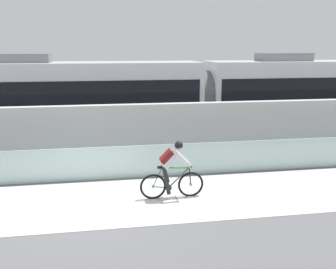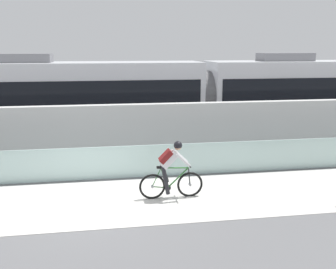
% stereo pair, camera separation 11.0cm
% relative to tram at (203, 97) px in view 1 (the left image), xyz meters
% --- Properties ---
extents(ground_plane, '(200.00, 200.00, 0.00)m').
position_rel_tram_xyz_m(ground_plane, '(-4.75, -6.85, -1.89)').
color(ground_plane, slate).
extents(bike_path_deck, '(32.00, 3.20, 0.01)m').
position_rel_tram_xyz_m(bike_path_deck, '(-4.75, -6.85, -1.89)').
color(bike_path_deck, silver).
rests_on(bike_path_deck, ground).
extents(glass_parapet, '(32.00, 0.05, 1.05)m').
position_rel_tram_xyz_m(glass_parapet, '(-4.75, -5.00, -1.37)').
color(glass_parapet, silver).
rests_on(glass_parapet, ground).
extents(concrete_barrier_wall, '(32.00, 0.36, 2.09)m').
position_rel_tram_xyz_m(concrete_barrier_wall, '(-4.75, -3.20, -0.85)').
color(concrete_barrier_wall, silver).
rests_on(concrete_barrier_wall, ground).
extents(tram_rail_near, '(32.00, 0.08, 0.01)m').
position_rel_tram_xyz_m(tram_rail_near, '(-4.75, -0.72, -1.89)').
color(tram_rail_near, '#595654').
rests_on(tram_rail_near, ground).
extents(tram_rail_far, '(32.00, 0.08, 0.01)m').
position_rel_tram_xyz_m(tram_rail_far, '(-4.75, 0.72, -1.89)').
color(tram_rail_far, '#595654').
rests_on(tram_rail_far, ground).
extents(tram, '(22.56, 2.54, 3.81)m').
position_rel_tram_xyz_m(tram, '(0.00, 0.00, 0.00)').
color(tram, silver).
rests_on(tram, ground).
extents(cyclist_on_bike, '(1.77, 0.58, 1.61)m').
position_rel_tram_xyz_m(cyclist_on_bike, '(-2.62, -6.85, -1.09)').
color(cyclist_on_bike, black).
rests_on(cyclist_on_bike, ground).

